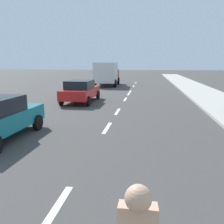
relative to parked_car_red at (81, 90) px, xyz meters
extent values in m
plane|color=#423F3D|center=(3.03, 0.14, -0.84)|extent=(160.00, 160.00, 0.00)
cube|color=#B2ADA3|center=(9.79, 2.14, -0.77)|extent=(3.60, 80.00, 0.14)
cube|color=white|center=(3.03, -12.35, -0.84)|extent=(0.16, 1.80, 0.01)
cube|color=white|center=(3.03, -6.44, -0.84)|extent=(0.16, 1.80, 0.01)
cube|color=white|center=(3.03, -2.93, -0.84)|extent=(0.16, 1.80, 0.01)
cube|color=white|center=(3.03, 1.81, -0.84)|extent=(0.16, 1.80, 0.01)
cube|color=white|center=(3.03, 4.95, -0.84)|extent=(0.16, 1.80, 0.01)
cube|color=white|center=(3.03, 6.93, -0.84)|extent=(0.16, 1.80, 0.01)
cube|color=white|center=(3.03, 12.47, -0.84)|extent=(0.16, 1.80, 0.01)
cube|color=white|center=(3.03, 17.46, -0.84)|extent=(0.16, 1.80, 0.01)
sphere|color=tan|center=(4.67, -14.41, 0.87)|extent=(0.22, 0.22, 0.22)
cylinder|color=black|center=(-1.55, -7.15, -0.52)|extent=(0.18, 0.64, 0.64)
cylinder|color=black|center=(0.21, -7.17, -0.52)|extent=(0.18, 0.64, 0.64)
cube|color=red|center=(0.00, 0.06, -0.15)|extent=(1.89, 4.44, 0.64)
cube|color=black|center=(0.00, -0.16, 0.45)|extent=(1.65, 2.31, 0.56)
cylinder|color=black|center=(-0.94, 1.56, -0.52)|extent=(0.18, 0.64, 0.64)
cylinder|color=black|center=(0.92, 1.57, -0.52)|extent=(0.18, 0.64, 0.64)
cylinder|color=black|center=(-0.92, -1.45, -0.52)|extent=(0.18, 0.64, 0.64)
cylinder|color=black|center=(0.94, -1.44, -0.52)|extent=(0.18, 0.64, 0.64)
cube|color=maroon|center=(-0.34, 14.73, 0.36)|extent=(2.47, 2.41, 1.40)
cube|color=silver|center=(-0.24, 11.74, 0.81)|extent=(2.53, 4.23, 2.30)
cylinder|color=black|center=(-1.53, 14.56, -0.39)|extent=(0.31, 0.91, 0.90)
cylinder|color=black|center=(0.87, 14.64, -0.39)|extent=(0.31, 0.91, 0.90)
cylinder|color=black|center=(-1.41, 10.67, -0.39)|extent=(0.31, 0.91, 0.90)
cylinder|color=black|center=(0.99, 10.74, -0.39)|extent=(0.31, 0.91, 0.90)
camera|label=1|loc=(4.71, -16.09, 1.92)|focal=37.54mm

